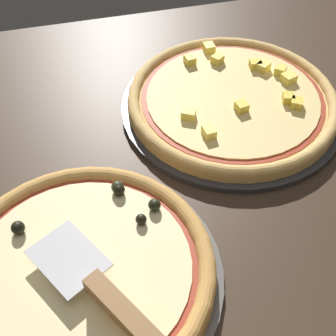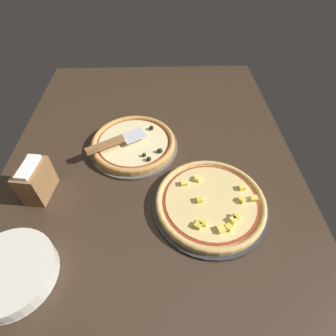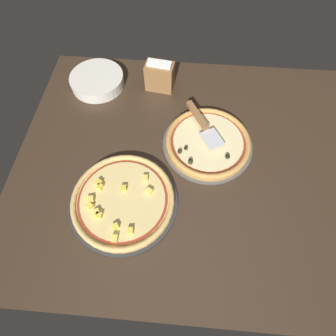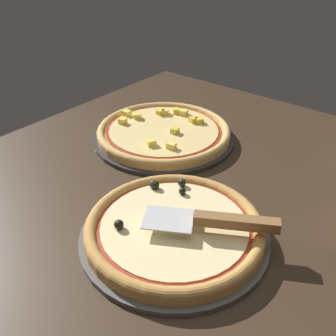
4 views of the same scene
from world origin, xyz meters
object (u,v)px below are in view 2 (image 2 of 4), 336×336
pizza_front (133,143)px  pizza_back (210,202)px  napkin_holder (36,180)px  plate_stack (10,272)px  serving_spatula (110,143)px

pizza_front → pizza_back: bearing=42.4°
pizza_front → napkin_holder: bearing=-54.4°
plate_stack → serving_spatula: bearing=155.1°
pizza_front → serving_spatula: 9.50cm
pizza_back → napkin_holder: (-7.38, -56.61, 4.14)cm
pizza_front → plate_stack: size_ratio=1.39×
plate_stack → pizza_back: bearing=110.5°
pizza_back → pizza_front: bearing=-137.6°
pizza_front → napkin_holder: 37.33cm
pizza_front → serving_spatula: size_ratio=1.45×
pizza_front → napkin_holder: napkin_holder is taller
pizza_back → serving_spatula: size_ratio=1.56×
serving_spatula → plate_stack: serving_spatula is taller
napkin_holder → serving_spatula: bearing=129.2°
pizza_front → plate_stack: bearing=-30.6°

